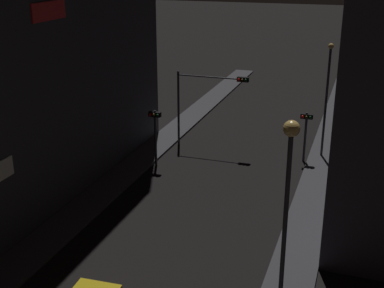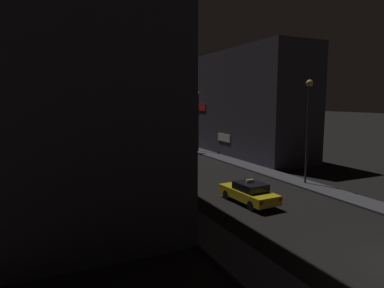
# 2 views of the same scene
# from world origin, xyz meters

# --- Properties ---
(sidewalk_left) EXTENTS (2.10, 58.97, 0.15)m
(sidewalk_left) POSITION_xyz_m (-5.88, 27.48, 0.07)
(sidewalk_left) COLOR #424247
(sidewalk_left) RESTS_ON ground_plane
(sidewalk_right) EXTENTS (2.10, 58.97, 0.15)m
(sidewalk_right) POSITION_xyz_m (5.88, 27.48, 0.07)
(sidewalk_right) COLOR #424247
(sidewalk_right) RESTS_ON ground_plane
(building_facade_left) EXTENTS (10.02, 27.08, 23.05)m
(building_facade_left) POSITION_xyz_m (-11.90, 18.84, 11.53)
(building_facade_left) COLOR #333338
(building_facade_left) RESTS_ON ground_plane
(building_facade_right) EXTENTS (6.27, 31.79, 12.65)m
(building_facade_right) POSITION_xyz_m (10.02, 33.04, 6.33)
(building_facade_right) COLOR #3D3842
(building_facade_right) RESTS_ON ground_plane
(taxi) EXTENTS (2.04, 4.54, 1.62)m
(taxi) POSITION_xyz_m (-0.98, 9.86, 0.74)
(taxi) COLOR yellow
(taxi) RESTS_ON ground_plane
(traffic_light_overhead) EXTENTS (5.15, 0.42, 5.45)m
(traffic_light_overhead) POSITION_xyz_m (-2.60, 30.52, 3.98)
(traffic_light_overhead) COLOR #2D2D33
(traffic_light_overhead) RESTS_ON ground_plane
(traffic_light_left_kerb) EXTENTS (0.80, 0.42, 3.79)m
(traffic_light_left_kerb) POSITION_xyz_m (-4.58, 26.14, 2.71)
(traffic_light_left_kerb) COLOR #2D2D33
(traffic_light_left_kerb) RESTS_ON ground_plane
(traffic_light_right_kerb) EXTENTS (0.80, 0.42, 3.42)m
(traffic_light_right_kerb) POSITION_xyz_m (4.58, 30.04, 2.47)
(traffic_light_right_kerb) COLOR #2D2D33
(traffic_light_right_kerb) RESTS_ON ground_plane
(sign_pole_left) EXTENTS (0.61, 0.10, 3.82)m
(sign_pole_left) POSITION_xyz_m (-5.98, 9.31, 2.48)
(sign_pole_left) COLOR #2D2D33
(sign_pole_left) RESTS_ON sidewalk_left
(street_lamp_near_block) EXTENTS (0.54, 0.54, 8.21)m
(street_lamp_near_block) POSITION_xyz_m (5.99, 12.09, 5.81)
(street_lamp_near_block) COLOR #2D2D33
(street_lamp_near_block) RESTS_ON sidewalk_right
(street_lamp_far_block) EXTENTS (0.37, 0.37, 7.67)m
(street_lamp_far_block) POSITION_xyz_m (5.64, 31.24, 4.60)
(street_lamp_far_block) COLOR #2D2D33
(street_lamp_far_block) RESTS_ON sidewalk_right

